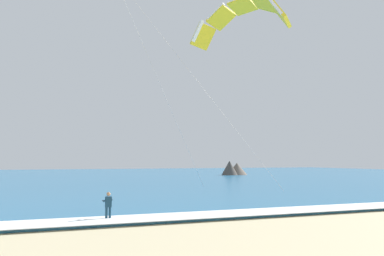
% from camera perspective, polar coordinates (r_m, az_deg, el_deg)
% --- Properties ---
extents(sea, '(200.00, 120.00, 0.20)m').
position_cam_1_polar(sea, '(80.51, -14.09, -7.23)').
color(sea, teal).
rests_on(sea, ground).
extents(surf_foam, '(200.00, 2.75, 0.04)m').
position_cam_1_polar(surf_foam, '(22.78, 1.38, -13.25)').
color(surf_foam, white).
rests_on(surf_foam, sea).
extents(surfboard, '(0.59, 1.44, 0.09)m').
position_cam_1_polar(surfboard, '(22.01, -12.84, -13.94)').
color(surfboard, yellow).
rests_on(surfboard, ground).
extents(kitesurfer, '(0.55, 0.55, 1.69)m').
position_cam_1_polar(kitesurfer, '(21.90, -12.80, -11.57)').
color(kitesurfer, '#143347').
rests_on(kitesurfer, ground).
extents(kite_primary, '(14.06, 9.76, 16.09)m').
position_cam_1_polar(kite_primary, '(33.22, 7.39, 16.86)').
color(kite_primary, yellow).
extents(headland_right, '(6.70, 5.39, 3.35)m').
position_cam_1_polar(headland_right, '(83.33, 6.49, -6.28)').
color(headland_right, '#47423D').
rests_on(headland_right, ground).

